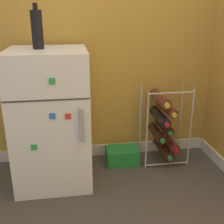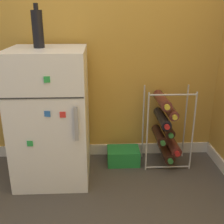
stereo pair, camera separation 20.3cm
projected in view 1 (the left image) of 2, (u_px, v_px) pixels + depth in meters
ground_plane at (128, 205)px, 1.77m from camera, size 14.00×14.00×0.00m
mini_fridge at (51, 118)px, 1.91m from camera, size 0.50×0.53×0.93m
wine_rack at (163, 125)px, 2.20m from camera, size 0.35×0.33×0.62m
soda_box at (122, 155)px, 2.25m from camera, size 0.25×0.18×0.12m
fridge_top_bottle at (37, 29)px, 1.73m from camera, size 0.07×0.07×0.27m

